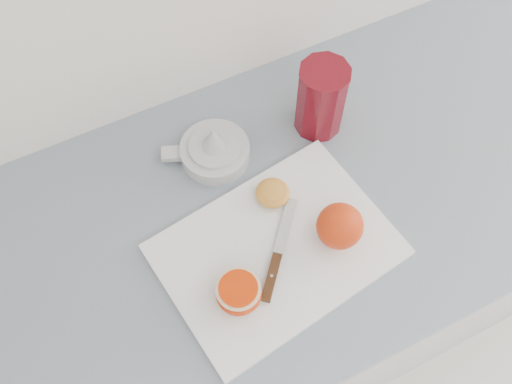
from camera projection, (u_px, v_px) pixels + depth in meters
counter at (291, 276)px, 1.43m from camera, size 2.59×0.64×0.89m
cutting_board at (276, 250)px, 0.98m from camera, size 0.42×0.33×0.01m
whole_orange at (340, 226)px, 0.95m from camera, size 0.08×0.08×0.08m
half_orange at (239, 293)px, 0.91m from camera, size 0.07×0.07×0.05m
squeezed_shell at (272, 193)px, 1.01m from camera, size 0.06×0.06×0.03m
paring_knife at (274, 268)px, 0.95m from camera, size 0.14×0.16×0.01m
citrus_juicer at (214, 150)px, 1.05m from camera, size 0.16×0.13×0.09m
red_tumbler at (321, 101)px, 1.05m from camera, size 0.09×0.09×0.15m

